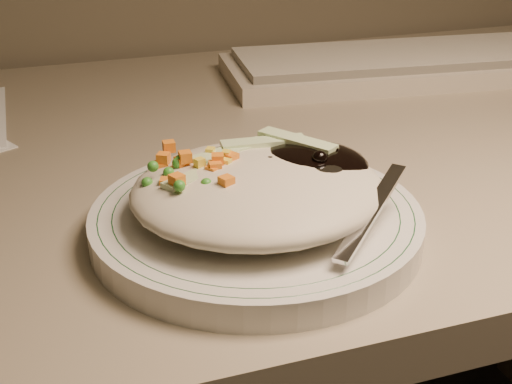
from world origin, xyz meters
name	(u,v)px	position (x,y,z in m)	size (l,w,h in m)	color
desk	(261,296)	(0.00, 1.38, 0.54)	(1.40, 0.70, 0.74)	gray
plate	(256,222)	(-0.07, 1.18, 0.75)	(0.25, 0.25, 0.02)	beige
plate_rim	(256,211)	(-0.07, 1.18, 0.76)	(0.24, 0.24, 0.00)	#144723
meal	(262,185)	(-0.07, 1.18, 0.78)	(0.21, 0.19, 0.05)	#AEA58D
keyboard	(404,64)	(0.25, 1.52, 0.76)	(0.48, 0.22, 0.03)	#B8AD97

